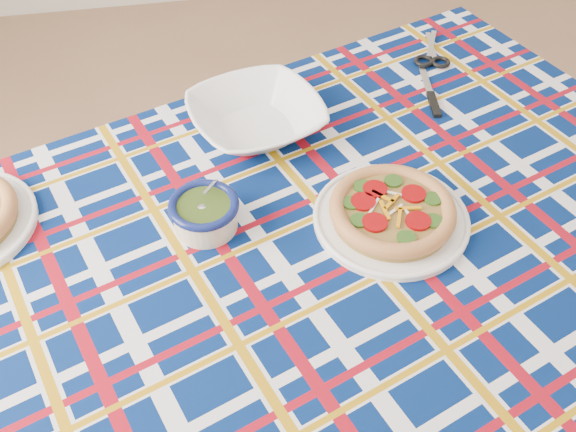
{
  "coord_description": "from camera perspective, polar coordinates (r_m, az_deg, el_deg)",
  "views": [
    {
      "loc": [
        -0.36,
        -1.34,
        1.72
      ],
      "look_at": [
        -0.2,
        -0.49,
        0.82
      ],
      "focal_mm": 40.0,
      "sensor_mm": 36.0,
      "label": 1
    }
  ],
  "objects": [
    {
      "name": "table_knife",
      "position": [
        1.66,
        12.14,
        11.8
      ],
      "size": [
        0.05,
        0.24,
        0.01
      ],
      "primitive_type": null,
      "rotation": [
        0.0,
        0.0,
        1.43
      ],
      "color": "silver",
      "rests_on": "tablecloth"
    },
    {
      "name": "kitchen_scissors",
      "position": [
        1.79,
        12.62,
        14.64
      ],
      "size": [
        0.16,
        0.23,
        0.02
      ],
      "primitive_type": null,
      "rotation": [
        0.0,
        0.0,
        1.26
      ],
      "color": "silver",
      "rests_on": "tablecloth"
    },
    {
      "name": "main_focaccia_plate",
      "position": [
        1.26,
        9.25,
        0.5
      ],
      "size": [
        0.41,
        0.41,
        0.06
      ],
      "primitive_type": null,
      "rotation": [
        0.0,
        0.0,
        0.39
      ],
      "color": "olive",
      "rests_on": "tablecloth"
    },
    {
      "name": "tablecloth",
      "position": [
        1.27,
        1.64,
        -3.99
      ],
      "size": [
        2.01,
        1.63,
        0.11
      ],
      "primitive_type": null,
      "rotation": [
        0.0,
        0.0,
        0.35
      ],
      "color": "#041950",
      "rests_on": "dining_table"
    },
    {
      "name": "pesto_bowl",
      "position": [
        1.23,
        -7.43,
        0.38
      ],
      "size": [
        0.18,
        0.18,
        0.08
      ],
      "primitive_type": null,
      "rotation": [
        0.0,
        0.0,
        0.49
      ],
      "color": "#22350E",
      "rests_on": "tablecloth"
    },
    {
      "name": "dining_table",
      "position": [
        1.29,
        1.62,
        -4.73
      ],
      "size": [
        1.97,
        1.59,
        0.8
      ],
      "rotation": [
        0.0,
        0.0,
        0.35
      ],
      "color": "brown",
      "rests_on": "floor"
    },
    {
      "name": "serving_bowl",
      "position": [
        1.45,
        -2.84,
        8.75
      ],
      "size": [
        0.36,
        0.36,
        0.07
      ],
      "primitive_type": "imported",
      "rotation": [
        0.0,
        0.0,
        0.28
      ],
      "color": "white",
      "rests_on": "tablecloth"
    },
    {
      "name": "floor",
      "position": [
        2.21,
        2.87,
        -5.0
      ],
      "size": [
        4.0,
        4.0,
        0.0
      ],
      "primitive_type": "plane",
      "color": "#8D6649",
      "rests_on": "ground"
    }
  ]
}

